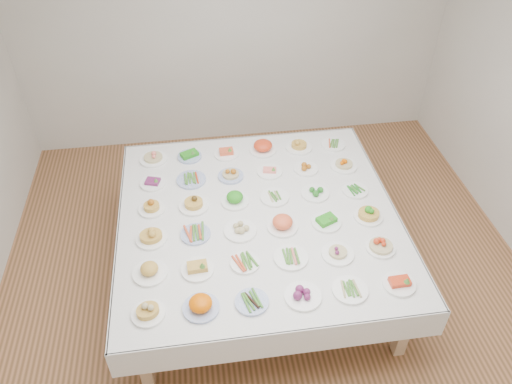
{
  "coord_description": "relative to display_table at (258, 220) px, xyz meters",
  "views": [
    {
      "loc": [
        -0.55,
        -2.99,
        3.7
      ],
      "look_at": [
        -0.07,
        0.29,
        0.88
      ],
      "focal_mm": 35.0,
      "sensor_mm": 36.0,
      "label": 1
    }
  ],
  "objects": [
    {
      "name": "dish_5",
      "position": [
        0.93,
        -0.92,
        0.11
      ],
      "size": [
        0.24,
        0.24,
        0.12
      ],
      "color": "white",
      "rests_on": "display_table"
    },
    {
      "name": "dish_17",
      "position": [
        0.93,
        -0.18,
        0.13
      ],
      "size": [
        0.24,
        0.24,
        0.15
      ],
      "color": "white",
      "rests_on": "display_table"
    },
    {
      "name": "dish_18",
      "position": [
        -0.91,
        0.19,
        0.12
      ],
      "size": [
        0.23,
        0.23,
        0.13
      ],
      "color": "white",
      "rests_on": "display_table"
    },
    {
      "name": "dish_35",
      "position": [
        0.91,
        0.91,
        0.08
      ],
      "size": [
        0.24,
        0.24,
        0.05
      ],
      "color": "white",
      "rests_on": "display_table"
    },
    {
      "name": "dish_19",
      "position": [
        -0.55,
        0.18,
        0.13
      ],
      "size": [
        0.26,
        0.26,
        0.15
      ],
      "color": "white",
      "rests_on": "display_table"
    },
    {
      "name": "dish_12",
      "position": [
        -0.91,
        -0.17,
        0.13
      ],
      "size": [
        0.25,
        0.25,
        0.15
      ],
      "color": "white",
      "rests_on": "display_table"
    },
    {
      "name": "dish_16",
      "position": [
        0.55,
        -0.19,
        0.1
      ],
      "size": [
        0.25,
        0.25,
        0.1
      ],
      "color": "white",
      "rests_on": "display_table"
    },
    {
      "name": "dish_10",
      "position": [
        0.55,
        -0.56,
        0.11
      ],
      "size": [
        0.25,
        0.25,
        0.12
      ],
      "color": "white",
      "rests_on": "display_table"
    },
    {
      "name": "dish_0",
      "position": [
        -0.92,
        -0.92,
        0.13
      ],
      "size": [
        0.26,
        0.25,
        0.15
      ],
      "color": "white",
      "rests_on": "display_table"
    },
    {
      "name": "dish_26",
      "position": [
        -0.18,
        0.55,
        0.13
      ],
      "size": [
        0.26,
        0.26,
        0.14
      ],
      "color": "#4C66B2",
      "rests_on": "display_table"
    },
    {
      "name": "dish_8",
      "position": [
        -0.19,
        -0.55,
        0.09
      ],
      "size": [
        0.23,
        0.23,
        0.06
      ],
      "color": "white",
      "rests_on": "display_table"
    },
    {
      "name": "dish_22",
      "position": [
        0.55,
        0.19,
        0.11
      ],
      "size": [
        0.25,
        0.25,
        0.1
      ],
      "color": "white",
      "rests_on": "display_table"
    },
    {
      "name": "dish_24",
      "position": [
        -0.91,
        0.55,
        0.1
      ],
      "size": [
        0.23,
        0.23,
        0.09
      ],
      "color": "white",
      "rests_on": "display_table"
    },
    {
      "name": "dish_33",
      "position": [
        0.18,
        0.92,
        0.14
      ],
      "size": [
        0.28,
        0.28,
        0.16
      ],
      "color": "white",
      "rests_on": "display_table"
    },
    {
      "name": "dish_13",
      "position": [
        -0.55,
        -0.18,
        0.09
      ],
      "size": [
        0.24,
        0.24,
        0.06
      ],
      "color": "#4C66B2",
      "rests_on": "display_table"
    },
    {
      "name": "dish_7",
      "position": [
        -0.56,
        -0.56,
        0.11
      ],
      "size": [
        0.25,
        0.25,
        0.12
      ],
      "color": "white",
      "rests_on": "display_table"
    },
    {
      "name": "display_table",
      "position": [
        0.0,
        0.0,
        0.0
      ],
      "size": [
        2.41,
        2.41,
        0.75
      ],
      "color": "white",
      "rests_on": "ground"
    },
    {
      "name": "dish_23",
      "position": [
        0.92,
        0.18,
        0.08
      ],
      "size": [
        0.23,
        0.23,
        0.05
      ],
      "color": "white",
      "rests_on": "display_table"
    },
    {
      "name": "dish_2",
      "position": [
        -0.19,
        -0.92,
        0.09
      ],
      "size": [
        0.25,
        0.24,
        0.06
      ],
      "color": "#4C66B2",
      "rests_on": "display_table"
    },
    {
      "name": "dish_3",
      "position": [
        0.19,
        -0.92,
        0.11
      ],
      "size": [
        0.27,
        0.27,
        0.11
      ],
      "color": "white",
      "rests_on": "display_table"
    },
    {
      "name": "dish_14",
      "position": [
        -0.18,
        -0.19,
        0.11
      ],
      "size": [
        0.27,
        0.27,
        0.11
      ],
      "color": "white",
      "rests_on": "display_table"
    },
    {
      "name": "dish_11",
      "position": [
        0.91,
        -0.54,
        0.13
      ],
      "size": [
        0.25,
        0.25,
        0.14
      ],
      "color": "white",
      "rests_on": "display_table"
    },
    {
      "name": "dish_28",
      "position": [
        0.54,
        0.56,
        0.1
      ],
      "size": [
        0.23,
        0.23,
        0.09
      ],
      "color": "white",
      "rests_on": "display_table"
    },
    {
      "name": "dish_30",
      "position": [
        -0.91,
        0.92,
        0.13
      ],
      "size": [
        0.28,
        0.28,
        0.15
      ],
      "color": "white",
      "rests_on": "display_table"
    },
    {
      "name": "dish_21",
      "position": [
        0.17,
        0.19,
        0.08
      ],
      "size": [
        0.25,
        0.25,
        0.05
      ],
      "color": "white",
      "rests_on": "display_table"
    },
    {
      "name": "dish_34",
      "position": [
        0.55,
        0.91,
        0.13
      ],
      "size": [
        0.26,
        0.26,
        0.15
      ],
      "color": "white",
      "rests_on": "display_table"
    },
    {
      "name": "dish_1",
      "position": [
        -0.55,
        -0.92,
        0.13
      ],
      "size": [
        0.26,
        0.26,
        0.15
      ],
      "color": "#4C66B2",
      "rests_on": "display_table"
    },
    {
      "name": "dish_6",
      "position": [
        -0.92,
        -0.54,
        0.12
      ],
      "size": [
        0.27,
        0.27,
        0.13
      ],
      "color": "white",
      "rests_on": "display_table"
    },
    {
      "name": "dish_25",
      "position": [
        -0.56,
        0.55,
        0.09
      ],
      "size": [
        0.27,
        0.27,
        0.06
      ],
      "color": "#4C66B2",
      "rests_on": "display_table"
    },
    {
      "name": "dish_4",
      "position": [
        0.55,
        -0.92,
        0.08
      ],
      "size": [
        0.26,
        0.26,
        0.06
      ],
      "color": "white",
      "rests_on": "display_table"
    },
    {
      "name": "dish_15",
      "position": [
        0.17,
        -0.19,
        0.13
      ],
      "size": [
        0.26,
        0.26,
        0.15
      ],
      "color": "white",
      "rests_on": "display_table"
    },
    {
      "name": "dish_20",
      "position": [
        -0.18,
        0.19,
        0.13
      ],
      "size": [
        0.24,
        0.24,
        0.14
      ],
      "color": "white",
      "rests_on": "display_table"
    },
    {
      "name": "dish_31",
      "position": [
        -0.55,
        0.92,
        0.1
      ],
      "size": [
        0.23,
        0.23,
        0.1
      ],
      "color": "#4C66B2",
      "rests_on": "display_table"
    },
    {
      "name": "dish_27",
      "position": [
        0.19,
        0.56,
        0.1
      ],
      "size": [
        0.24,
        0.24,
        0.1
      ],
      "color": "white",
      "rests_on": "display_table"
    },
    {
      "name": "dish_9",
      "position": [
        0.18,
        -0.54,
        0.09
      ],
      "size": [
        0.27,
        0.27,
        0.06
      ],
      "color": "white",
      "rests_on": "display_table"
    },
    {
      "name": "dish_32",
      "position": [
        -0.19,
        0.91,
        0.1
      ],
      "size": [
        0.24,
        0.24,
        0.1
      ],
      "color": "white",
      "rests_on": "display_table"
    },
    {
      "name": "dish_29",
      "position": [
        0.92,
        0.55,
        0.12
      ],
      "size": [
        0.26,
        0.26,
        0.13
      ],
      "color": "white",
      "rests_on": "display_table"
    },
    {
      "name": "room_envelope",
      "position": [
        0.07,
        -0.14,
        1.14
      ],
      "size": [
        5.02,
        5.02,
        2.81
      ],
      "color": "#A76C45",
      "rests_on": "ground"
    }
  ]
}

